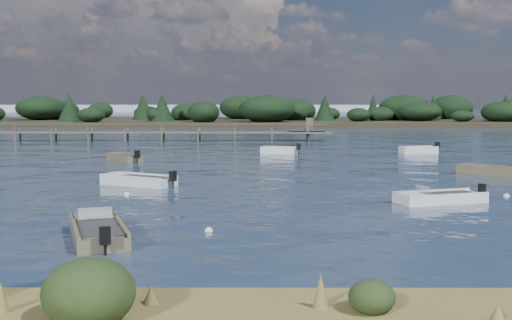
{
  "coord_description": "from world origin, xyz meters",
  "views": [
    {
      "loc": [
        -1.99,
        -27.05,
        4.93
      ],
      "look_at": [
        -2.12,
        14.0,
        1.0
      ],
      "focal_mm": 45.0,
      "sensor_mm": 36.0,
      "label": 1
    }
  ],
  "objects_px": {
    "tender_far_grey_b": "(418,151)",
    "jetty": "(90,132)",
    "tender_far_grey": "(125,159)",
    "dinghy_mid_white_a": "(440,200)",
    "dinghy_near_olive": "(98,234)",
    "dinghy_mid_grey": "(138,182)",
    "dinghy_extra_a": "(496,173)",
    "tender_far_white": "(279,152)"
  },
  "relations": [
    {
      "from": "dinghy_mid_grey",
      "to": "tender_far_white",
      "type": "xyz_separation_m",
      "value": [
        8.77,
        21.28,
        0.01
      ]
    },
    {
      "from": "dinghy_extra_a",
      "to": "tender_far_grey",
      "type": "relative_size",
      "value": 1.33
    },
    {
      "from": "dinghy_extra_a",
      "to": "tender_far_grey",
      "type": "bearing_deg",
      "value": 159.59
    },
    {
      "from": "dinghy_near_olive",
      "to": "dinghy_extra_a",
      "type": "distance_m",
      "value": 28.15
    },
    {
      "from": "tender_far_grey_b",
      "to": "dinghy_extra_a",
      "type": "distance_m",
      "value": 16.92
    },
    {
      "from": "dinghy_mid_grey",
      "to": "tender_far_grey",
      "type": "relative_size",
      "value": 1.36
    },
    {
      "from": "tender_far_grey_b",
      "to": "dinghy_near_olive",
      "type": "xyz_separation_m",
      "value": [
        -20.19,
        -35.65,
        -0.02
      ]
    },
    {
      "from": "dinghy_mid_grey",
      "to": "dinghy_near_olive",
      "type": "xyz_separation_m",
      "value": [
        1.21,
        -14.16,
        -0.0
      ]
    },
    {
      "from": "tender_far_grey_b",
      "to": "dinghy_extra_a",
      "type": "relative_size",
      "value": 0.84
    },
    {
      "from": "dinghy_near_olive",
      "to": "dinghy_mid_white_a",
      "type": "bearing_deg",
      "value": 29.15
    },
    {
      "from": "dinghy_extra_a",
      "to": "jetty",
      "type": "height_order",
      "value": "jetty"
    },
    {
      "from": "dinghy_extra_a",
      "to": "tender_far_white",
      "type": "bearing_deg",
      "value": 128.82
    },
    {
      "from": "dinghy_near_olive",
      "to": "dinghy_mid_grey",
      "type": "bearing_deg",
      "value": 94.87
    },
    {
      "from": "dinghy_near_olive",
      "to": "tender_far_white",
      "type": "distance_m",
      "value": 36.24
    },
    {
      "from": "tender_far_grey_b",
      "to": "dinghy_mid_white_a",
      "type": "bearing_deg",
      "value": -101.96
    },
    {
      "from": "dinghy_mid_grey",
      "to": "jetty",
      "type": "height_order",
      "value": "jetty"
    },
    {
      "from": "tender_far_white",
      "to": "dinghy_mid_white_a",
      "type": "relative_size",
      "value": 0.77
    },
    {
      "from": "tender_far_white",
      "to": "tender_far_grey",
      "type": "height_order",
      "value": "tender_far_white"
    },
    {
      "from": "tender_far_grey_b",
      "to": "dinghy_mid_grey",
      "type": "bearing_deg",
      "value": -134.88
    },
    {
      "from": "tender_far_grey_b",
      "to": "dinghy_mid_white_a",
      "type": "relative_size",
      "value": 0.82
    },
    {
      "from": "tender_far_grey_b",
      "to": "dinghy_mid_grey",
      "type": "height_order",
      "value": "tender_far_grey_b"
    },
    {
      "from": "dinghy_mid_white_a",
      "to": "jetty",
      "type": "height_order",
      "value": "jetty"
    },
    {
      "from": "dinghy_mid_grey",
      "to": "tender_far_white",
      "type": "distance_m",
      "value": 23.02
    },
    {
      "from": "dinghy_mid_white_a",
      "to": "jetty",
      "type": "distance_m",
      "value": 53.06
    },
    {
      "from": "tender_far_grey_b",
      "to": "jetty",
      "type": "xyz_separation_m",
      "value": [
        -34.29,
        17.14,
        0.8
      ]
    },
    {
      "from": "tender_far_white",
      "to": "jetty",
      "type": "height_order",
      "value": "jetty"
    },
    {
      "from": "dinghy_extra_a",
      "to": "tender_far_white",
      "type": "xyz_separation_m",
      "value": [
        -13.43,
        16.69,
        0.01
      ]
    },
    {
      "from": "dinghy_mid_grey",
      "to": "dinghy_extra_a",
      "type": "xyz_separation_m",
      "value": [
        22.2,
        4.59,
        0.0
      ]
    },
    {
      "from": "dinghy_near_olive",
      "to": "tender_far_grey",
      "type": "relative_size",
      "value": 1.47
    },
    {
      "from": "tender_far_grey_b",
      "to": "tender_far_white",
      "type": "height_order",
      "value": "tender_far_grey_b"
    },
    {
      "from": "dinghy_extra_a",
      "to": "dinghy_mid_grey",
      "type": "bearing_deg",
      "value": -168.31
    },
    {
      "from": "dinghy_extra_a",
      "to": "jetty",
      "type": "relative_size",
      "value": 0.07
    },
    {
      "from": "tender_far_grey_b",
      "to": "dinghy_mid_grey",
      "type": "distance_m",
      "value": 30.33
    },
    {
      "from": "dinghy_near_olive",
      "to": "tender_far_white",
      "type": "xyz_separation_m",
      "value": [
        7.56,
        35.44,
        0.02
      ]
    },
    {
      "from": "tender_far_grey_b",
      "to": "tender_far_white",
      "type": "xyz_separation_m",
      "value": [
        -12.63,
        -0.21,
        -0.01
      ]
    },
    {
      "from": "tender_far_white",
      "to": "jetty",
      "type": "distance_m",
      "value": 27.76
    },
    {
      "from": "tender_far_grey_b",
      "to": "tender_far_grey",
      "type": "relative_size",
      "value": 1.12
    },
    {
      "from": "tender_far_grey_b",
      "to": "tender_far_grey",
      "type": "height_order",
      "value": "tender_far_grey_b"
    },
    {
      "from": "dinghy_mid_grey",
      "to": "dinghy_mid_white_a",
      "type": "bearing_deg",
      "value": -21.62
    },
    {
      "from": "tender_far_grey_b",
      "to": "dinghy_near_olive",
      "type": "bearing_deg",
      "value": -119.53
    },
    {
      "from": "dinghy_extra_a",
      "to": "tender_far_grey",
      "type": "xyz_separation_m",
      "value": [
        -25.96,
        9.66,
        0.0
      ]
    },
    {
      "from": "tender_far_grey",
      "to": "dinghy_mid_grey",
      "type": "bearing_deg",
      "value": -75.23
    }
  ]
}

